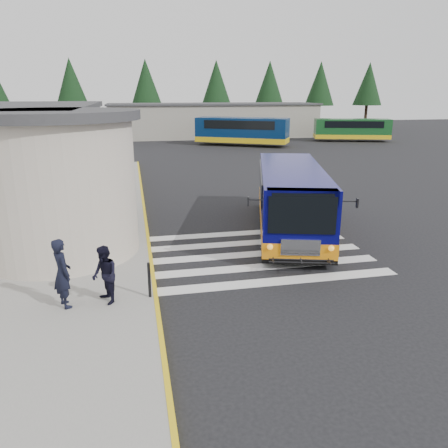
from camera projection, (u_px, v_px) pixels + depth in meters
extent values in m
plane|color=black|center=(259.00, 246.00, 16.28)|extent=(140.00, 140.00, 0.00)
cube|color=gray|center=(26.00, 228.00, 18.24)|extent=(10.00, 34.00, 0.15)
cube|color=yellow|center=(146.00, 221.00, 19.21)|extent=(0.12, 34.00, 0.16)
cylinder|color=beige|center=(57.00, 188.00, 14.68)|extent=(5.20, 5.20, 4.50)
cylinder|color=#38383A|center=(49.00, 115.00, 13.99)|extent=(5.80, 5.80, 0.30)
cube|color=black|center=(88.00, 192.00, 19.33)|extent=(0.08, 1.20, 2.20)
cube|color=#38383A|center=(97.00, 163.00, 19.05)|extent=(1.20, 1.80, 0.12)
cube|color=silver|center=(273.00, 282.00, 13.18)|extent=(8.00, 0.55, 0.01)
cube|color=silver|center=(262.00, 267.00, 14.31)|extent=(8.00, 0.55, 0.01)
cube|color=silver|center=(252.00, 254.00, 15.43)|extent=(8.00, 0.55, 0.01)
cube|color=silver|center=(244.00, 243.00, 16.56)|extent=(8.00, 0.55, 0.01)
cube|color=silver|center=(236.00, 234.00, 17.68)|extent=(8.00, 0.55, 0.01)
cube|color=gray|center=(213.00, 121.00, 56.24)|extent=(26.00, 8.00, 4.00)
cube|color=#38383A|center=(213.00, 104.00, 55.63)|extent=(26.40, 8.40, 0.20)
cylinder|color=black|center=(74.00, 120.00, 60.26)|extent=(0.44, 0.44, 3.60)
cone|color=black|center=(71.00, 82.00, 58.81)|extent=(4.40, 4.40, 6.40)
cylinder|color=black|center=(148.00, 120.00, 62.22)|extent=(0.44, 0.44, 3.60)
cone|color=black|center=(146.00, 83.00, 60.78)|extent=(4.40, 4.40, 6.40)
cylinder|color=black|center=(216.00, 119.00, 64.19)|extent=(0.44, 0.44, 3.60)
cone|color=black|center=(216.00, 83.00, 62.74)|extent=(4.40, 4.40, 6.40)
cylinder|color=black|center=(269.00, 118.00, 65.76)|extent=(0.44, 0.44, 3.60)
cone|color=black|center=(270.00, 83.00, 64.31)|extent=(4.40, 4.40, 6.40)
cylinder|color=black|center=(318.00, 118.00, 67.33)|extent=(0.44, 0.44, 3.60)
cone|color=black|center=(320.00, 84.00, 65.89)|extent=(4.40, 4.40, 6.40)
cylinder|color=black|center=(365.00, 117.00, 68.90)|extent=(0.44, 0.44, 3.60)
cone|color=black|center=(369.00, 84.00, 67.46)|extent=(4.40, 4.40, 6.40)
cube|color=#080757|center=(291.00, 195.00, 17.65)|extent=(4.63, 8.91, 2.24)
cube|color=orange|center=(290.00, 216.00, 17.89)|extent=(4.67, 8.95, 0.53)
cube|color=black|center=(289.00, 223.00, 17.99)|extent=(4.65, 8.94, 0.21)
cube|color=black|center=(302.00, 215.00, 13.42)|extent=(2.04, 0.63, 1.19)
cube|color=silver|center=(301.00, 248.00, 13.72)|extent=(1.21, 0.39, 0.52)
cube|color=black|center=(261.00, 180.00, 18.33)|extent=(1.75, 6.07, 0.86)
cube|color=black|center=(319.00, 181.00, 18.17)|extent=(1.75, 6.07, 0.86)
cylinder|color=black|center=(266.00, 242.00, 15.28)|extent=(0.52, 0.96, 0.92)
cylinder|color=black|center=(326.00, 244.00, 15.15)|extent=(0.52, 0.96, 0.92)
cylinder|color=black|center=(263.00, 205.00, 20.39)|extent=(0.52, 0.96, 0.92)
cylinder|color=black|center=(308.00, 206.00, 20.25)|extent=(0.52, 0.96, 0.92)
cube|color=black|center=(248.00, 201.00, 13.58)|extent=(0.09, 0.18, 0.29)
cube|color=black|center=(357.00, 203.00, 13.36)|extent=(0.09, 0.18, 0.29)
imported|color=black|center=(62.00, 273.00, 11.12)|extent=(0.69, 0.80, 1.84)
imported|color=black|center=(105.00, 275.00, 11.35)|extent=(0.84, 0.93, 1.56)
cylinder|color=black|center=(149.00, 280.00, 11.75)|extent=(0.08, 0.08, 0.99)
cube|color=#06214C|center=(242.00, 130.00, 46.58)|extent=(9.84, 7.19, 2.50)
cube|color=yellow|center=(242.00, 139.00, 46.88)|extent=(9.88, 7.23, 0.54)
cube|color=black|center=(242.00, 124.00, 46.41)|extent=(7.98, 6.16, 0.87)
cube|color=#13481D|center=(352.00, 128.00, 50.97)|extent=(8.87, 4.72, 2.19)
cube|color=yellow|center=(351.00, 136.00, 51.22)|extent=(8.91, 4.75, 0.48)
cube|color=black|center=(352.00, 124.00, 50.82)|extent=(7.07, 4.22, 0.76)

